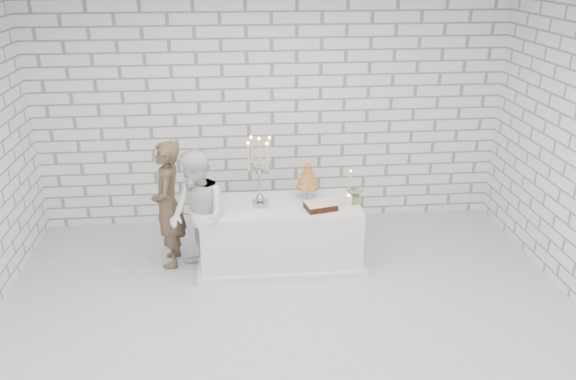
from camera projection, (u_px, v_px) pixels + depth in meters
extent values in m
cube|color=silver|center=(291.00, 328.00, 5.53)|extent=(6.00, 5.00, 0.01)
cube|color=white|center=(292.00, 7.00, 4.36)|extent=(6.00, 5.00, 0.01)
cube|color=white|center=(272.00, 112.00, 7.24)|extent=(6.00, 0.01, 3.00)
cube|color=white|center=(280.00, 234.00, 6.56)|extent=(1.80, 0.80, 0.75)
imported|color=#3F2F20|center=(168.00, 205.00, 6.40)|extent=(0.37, 0.55, 1.50)
imported|color=white|center=(198.00, 216.00, 6.15)|extent=(0.83, 0.90, 1.48)
cube|color=black|center=(320.00, 206.00, 6.28)|extent=(0.38, 0.31, 0.08)
cylinder|color=white|center=(348.00, 200.00, 6.36)|extent=(0.10, 0.10, 0.12)
cylinder|color=beige|center=(350.00, 185.00, 6.53)|extent=(0.06, 0.06, 0.32)
imported|color=#567740|center=(355.00, 194.00, 6.40)|extent=(0.25, 0.23, 0.24)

